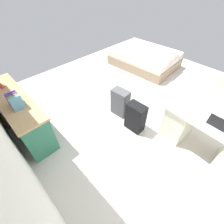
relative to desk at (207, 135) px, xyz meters
The scene contains 11 objects.
ground_plane 1.49m from the desk, ahead, with size 6.08×6.08×0.00m, color beige.
desk is the anchor object (origin of this frame).
office_chair 0.90m from the desk, 76.00° to the right, with size 0.52×0.52×0.94m.
credenza 3.32m from the desk, 37.71° to the left, with size 1.80×0.48×0.79m.
bed 3.17m from the desk, 34.30° to the right, with size 1.99×1.52×0.58m.
suitcase_black 1.23m from the desk, 22.82° to the left, with size 0.36×0.22×0.60m, color black.
suitcase_spare_grey 1.68m from the desk, 12.70° to the left, with size 0.36×0.22×0.60m, color #4C4C51.
laptop 0.42m from the desk, 119.14° to the left, with size 0.32×0.24×0.21m.
computer_mouse 0.42m from the desk, 17.60° to the left, with size 0.06×0.10×0.03m, color white.
book_row 3.14m from the desk, 41.04° to the left, with size 0.27×0.17×0.24m.
figurine_small 3.69m from the desk, 33.78° to the left, with size 0.08×0.08×0.11m, color red.
Camera 1 is at (-1.50, 2.39, 2.49)m, focal length 25.42 mm.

